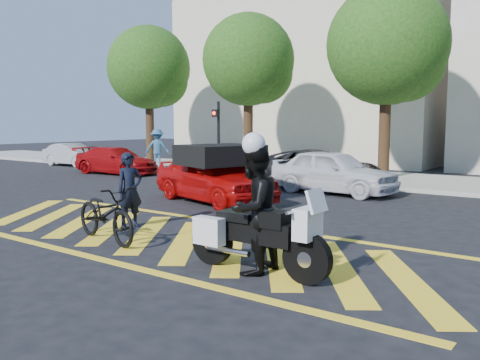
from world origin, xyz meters
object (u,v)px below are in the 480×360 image
Objects in this scene: officer_bike at (130,190)px; parked_far_left at (72,155)px; parked_mid_right at (333,171)px; bicycle at (106,214)px; officer_moto at (254,209)px; parked_left at (116,160)px; red_convertible at (214,176)px; police_motorcycle at (254,234)px; parked_mid_left at (318,169)px.

officer_bike is 17.22m from parked_far_left.
parked_mid_right is (1.22, 7.60, -0.11)m from officer_bike.
parked_far_left reaches higher than bicycle.
officer_moto reaches higher than parked_left.
police_motorcycle is at bearing -119.11° from red_convertible.
bicycle is 0.58× the size of parked_far_left.
parked_left is at bearing -122.41° from officer_moto.
officer_moto is at bearing -154.73° from parked_mid_left.
police_motorcycle is 0.61× the size of parked_left.
red_convertible is (-1.43, 5.10, 0.21)m from bicycle.
red_convertible is at bearing -119.01° from parked_left.
officer_moto is at bearing -78.27° from bicycle.
parked_far_left is at bearing 86.58° from red_convertible.
officer_moto is at bearing -119.92° from parked_far_left.
red_convertible reaches higher than police_motorcycle.
police_motorcycle is at bearing -154.65° from parked_mid_left.
bicycle is 9.73m from parked_mid_left.
officer_bike is 8.54m from parked_mid_left.
parked_far_left is at bearing 152.01° from police_motorcycle.
police_motorcycle is 10.51m from parked_mid_left.
parked_mid_left reaches higher than police_motorcycle.
parked_mid_left is at bearing -90.43° from parked_left.
police_motorcycle is 0.40m from officer_moto.
parked_mid_right is at bearing -128.49° from parked_mid_left.
officer_moto is 0.48× the size of parked_left.
parked_mid_left is 1.15× the size of parked_mid_right.
officer_moto reaches higher than bicycle.
bicycle is 0.47× the size of red_convertible.
parked_far_left is 15.96m from parked_mid_right.
officer_moto reaches higher than officer_bike.
parked_mid_left is at bearing -157.32° from officer_moto.
officer_moto is 9.26m from parked_mid_right.
bicycle is at bearing -147.62° from red_convertible.
red_convertible is at bearing 134.59° from police_motorcycle.
officer_bike is at bearing -151.79° from red_convertible.
red_convertible reaches higher than parked_mid_left.
parked_mid_right is at bearing 4.76° from officer_bike.
officer_moto reaches higher than police_motorcycle.
parked_left is (5.20, -1.40, 0.01)m from parked_far_left.
parked_far_left is 0.85× the size of parked_mid_right.
bicycle is 1.05× the size of officer_moto.
parked_left is at bearing 83.70° from red_convertible.
officer_bike reaches higher than police_motorcycle.
red_convertible is 1.07× the size of parked_left.
red_convertible is (-4.95, 5.10, 0.15)m from police_motorcycle.
officer_moto is 0.47× the size of parked_mid_right.
red_convertible is 1.05× the size of parked_mid_right.
red_convertible is at bearing -135.51° from officer_moto.
parked_mid_right reaches higher than bicycle.
officer_moto is 7.10m from red_convertible.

